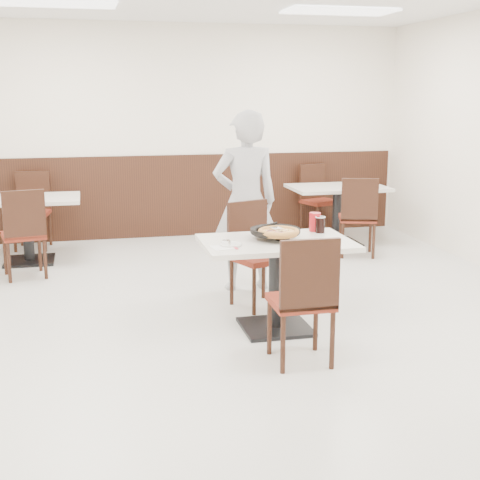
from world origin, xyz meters
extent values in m
plane|color=silver|center=(0.00, 0.00, 0.00)|extent=(7.00, 7.00, 0.00)
cube|color=white|center=(0.00, 3.50, 1.40)|extent=(6.00, 0.04, 2.80)
cube|color=black|center=(0.00, 3.48, 0.55)|extent=(5.90, 0.03, 1.10)
cube|color=silver|center=(-1.50, 1.80, 2.78)|extent=(1.20, 0.60, 0.02)
cube|color=silver|center=(1.50, 1.80, 2.78)|extent=(1.20, 0.60, 0.02)
cylinder|color=black|center=(0.24, -0.36, 0.77)|extent=(0.12, 0.12, 0.04)
cylinder|color=black|center=(0.19, -0.32, 0.79)|extent=(0.37, 0.37, 0.01)
cylinder|color=#B77B33|center=(0.20, -0.39, 0.81)|extent=(0.31, 0.31, 0.02)
cube|color=white|center=(0.19, -0.33, 0.84)|extent=(0.10, 0.12, 0.00)
cube|color=silver|center=(-0.28, -0.53, 0.75)|extent=(0.21, 0.21, 0.00)
cylinder|color=silver|center=(-0.21, -0.47, 0.76)|extent=(0.17, 0.17, 0.01)
cube|color=white|center=(-0.22, -0.44, 0.77)|extent=(0.05, 0.17, 0.00)
cylinder|color=black|center=(0.63, -0.16, 0.81)|extent=(0.08, 0.08, 0.13)
cylinder|color=#B1141A|center=(0.61, -0.09, 0.83)|extent=(0.10, 0.10, 0.16)
imported|color=#A9A9AE|center=(0.22, 0.83, 0.88)|extent=(0.64, 0.43, 1.76)
camera|label=1|loc=(-1.28, -5.41, 1.91)|focal=50.00mm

